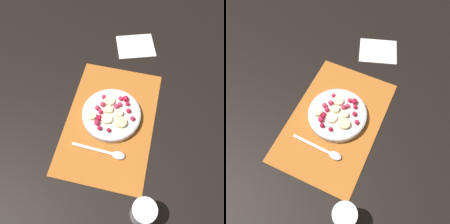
{
  "view_description": "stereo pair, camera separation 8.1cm",
  "coord_description": "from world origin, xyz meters",
  "views": [
    {
      "loc": [
        0.37,
        0.09,
        0.75
      ],
      "look_at": [
        -0.02,
        0.0,
        0.04
      ],
      "focal_mm": 40.0,
      "sensor_mm": 36.0,
      "label": 1
    },
    {
      "loc": [
        0.34,
        0.17,
        0.75
      ],
      "look_at": [
        -0.02,
        0.0,
        0.04
      ],
      "focal_mm": 40.0,
      "sensor_mm": 36.0,
      "label": 2
    }
  ],
  "objects": [
    {
      "name": "napkin",
      "position": [
        -0.35,
        0.02,
        0.0
      ],
      "size": [
        0.16,
        0.18,
        0.01
      ],
      "color": "white",
      "rests_on": "ground_plane"
    },
    {
      "name": "fruit_bowl",
      "position": [
        -0.02,
        0.0,
        0.02
      ],
      "size": [
        0.19,
        0.19,
        0.04
      ],
      "color": "silver",
      "rests_on": "placemat"
    },
    {
      "name": "spoon",
      "position": [
        0.11,
        0.02,
        0.01
      ],
      "size": [
        0.03,
        0.17,
        0.01
      ],
      "rotation": [
        0.0,
        0.0,
        7.81
      ],
      "color": "silver",
      "rests_on": "placemat"
    },
    {
      "name": "ground_plane",
      "position": [
        0.0,
        0.0,
        0.0
      ],
      "size": [
        3.0,
        3.0,
        0.0
      ],
      "primitive_type": "plane",
      "color": "black"
    },
    {
      "name": "placemat",
      "position": [
        0.0,
        0.0,
        0.0
      ],
      "size": [
        0.44,
        0.29,
        0.01
      ],
      "color": "#B26023",
      "rests_on": "ground_plane"
    },
    {
      "name": "drinking_glass",
      "position": [
        0.26,
        0.15,
        0.05
      ],
      "size": [
        0.06,
        0.06,
        0.09
      ],
      "color": "white",
      "rests_on": "ground_plane"
    }
  ]
}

